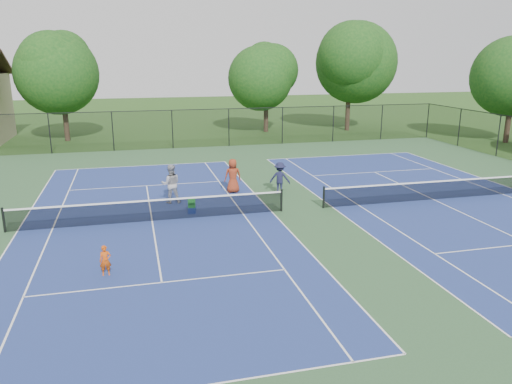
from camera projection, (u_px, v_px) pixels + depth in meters
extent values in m
plane|color=#234716|center=(303.00, 210.00, 23.60)|extent=(140.00, 140.00, 0.00)
cube|color=#305530|center=(303.00, 210.00, 23.60)|extent=(36.00, 36.00, 0.01)
cube|color=navy|center=(152.00, 221.00, 21.95)|extent=(10.97, 23.77, 0.00)
cube|color=white|center=(143.00, 166.00, 33.07)|extent=(10.97, 0.06, 0.00)
cube|color=white|center=(17.00, 231.00, 20.66)|extent=(0.06, 23.77, 0.00)
cube|color=white|center=(272.00, 212.00, 23.24)|extent=(0.06, 23.77, 0.00)
cube|color=white|center=(53.00, 228.00, 20.98)|extent=(0.06, 23.77, 0.00)
cube|color=white|center=(243.00, 214.00, 22.92)|extent=(0.06, 23.77, 0.00)
cube|color=white|center=(147.00, 186.00, 27.94)|extent=(8.23, 0.06, 0.00)
cube|color=white|center=(162.00, 282.00, 15.96)|extent=(8.23, 0.06, 0.00)
cube|color=white|center=(152.00, 221.00, 21.95)|extent=(0.06, 12.80, 0.00)
cylinder|color=black|center=(4.00, 220.00, 20.41)|extent=(0.10, 0.10, 1.07)
cylinder|color=black|center=(281.00, 200.00, 23.21)|extent=(0.10, 0.10, 1.07)
cube|color=black|center=(152.00, 211.00, 21.83)|extent=(11.90, 0.01, 0.90)
cube|color=white|center=(151.00, 200.00, 21.70)|extent=(11.90, 0.04, 0.07)
cube|color=navy|center=(433.00, 200.00, 25.25)|extent=(10.97, 23.77, 0.00)
cube|color=white|center=(339.00, 156.00, 36.37)|extent=(10.97, 0.06, 0.00)
cube|color=white|center=(332.00, 207.00, 23.95)|extent=(0.06, 23.77, 0.00)
cube|color=white|center=(359.00, 205.00, 24.28)|extent=(0.06, 23.77, 0.00)
cube|color=white|center=(503.00, 194.00, 26.21)|extent=(0.06, 23.77, 0.00)
cube|color=white|center=(374.00, 172.00, 31.23)|extent=(8.23, 0.06, 0.00)
cube|color=white|center=(433.00, 199.00, 25.24)|extent=(0.06, 12.80, 0.00)
cylinder|color=black|center=(324.00, 197.00, 23.71)|extent=(0.10, 0.10, 1.07)
cube|color=black|center=(434.00, 191.00, 25.13)|extent=(11.90, 0.01, 0.90)
cube|color=white|center=(435.00, 182.00, 25.00)|extent=(11.90, 0.04, 0.07)
cylinder|color=black|center=(50.00, 134.00, 36.87)|extent=(0.08, 0.08, 3.00)
cylinder|color=black|center=(113.00, 131.00, 37.93)|extent=(0.08, 0.08, 3.00)
cylinder|color=black|center=(172.00, 129.00, 38.99)|extent=(0.08, 0.08, 3.00)
cylinder|color=black|center=(229.00, 128.00, 40.05)|extent=(0.08, 0.08, 3.00)
cylinder|color=black|center=(282.00, 126.00, 41.11)|extent=(0.08, 0.08, 3.00)
cylinder|color=black|center=(333.00, 124.00, 42.17)|extent=(0.08, 0.08, 3.00)
cylinder|color=black|center=(382.00, 122.00, 43.23)|extent=(0.08, 0.08, 3.00)
cylinder|color=black|center=(428.00, 121.00, 44.29)|extent=(0.08, 0.08, 3.00)
cylinder|color=black|center=(498.00, 136.00, 35.87)|extent=(0.08, 0.08, 3.00)
cylinder|color=black|center=(459.00, 127.00, 40.08)|extent=(0.08, 0.08, 3.00)
cube|color=black|center=(229.00, 128.00, 40.05)|extent=(36.00, 0.01, 3.00)
cube|color=black|center=(229.00, 109.00, 39.66)|extent=(36.00, 0.05, 0.05)
cylinder|color=#2D2116|center=(66.00, 119.00, 42.51)|extent=(0.44, 0.44, 3.78)
sphere|color=#113E14|center=(61.00, 73.00, 41.52)|extent=(6.80, 6.80, 6.80)
sphere|color=#113E14|center=(60.00, 65.00, 41.35)|extent=(5.58, 5.58, 5.58)
sphere|color=#113E14|center=(59.00, 57.00, 41.17)|extent=(4.35, 4.35, 4.35)
cylinder|color=#2D2116|center=(266.00, 114.00, 47.73)|extent=(0.44, 0.44, 3.42)
sphere|color=#113E14|center=(266.00, 78.00, 46.84)|extent=(6.00, 6.00, 6.00)
sphere|color=#113E14|center=(266.00, 70.00, 46.66)|extent=(4.92, 4.92, 4.92)
sphere|color=#113E14|center=(266.00, 63.00, 46.48)|extent=(3.84, 3.84, 3.84)
cylinder|color=#2D2116|center=(348.00, 108.00, 48.55)|extent=(0.44, 0.44, 4.32)
sphere|color=#113E14|center=(350.00, 63.00, 47.43)|extent=(7.80, 7.80, 7.80)
sphere|color=#113E14|center=(350.00, 56.00, 47.26)|extent=(6.40, 6.40, 6.40)
sphere|color=#113E14|center=(351.00, 49.00, 47.10)|extent=(4.99, 4.99, 4.99)
cylinder|color=#2D2116|center=(508.00, 121.00, 41.64)|extent=(0.44, 0.44, 3.60)
imported|color=#CD490D|center=(105.00, 261.00, 16.39)|extent=(0.40, 0.28, 1.04)
imported|color=#949496|center=(171.00, 184.00, 24.46)|extent=(0.97, 0.77, 1.94)
imported|color=#1A1B39|center=(280.00, 178.00, 26.20)|extent=(1.25, 1.02, 1.68)
imported|color=maroon|center=(233.00, 176.00, 26.37)|extent=(0.89, 0.58, 1.82)
cube|color=#16359C|center=(192.00, 210.00, 23.05)|extent=(0.41, 0.38, 0.28)
cube|color=green|center=(192.00, 203.00, 22.96)|extent=(0.37, 0.34, 0.40)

